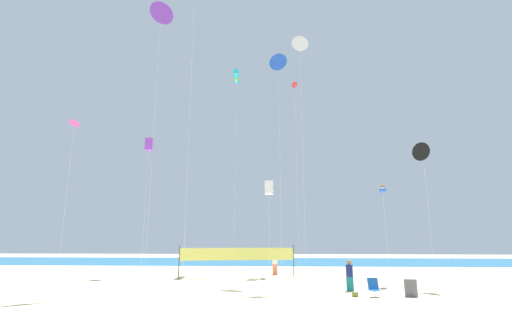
% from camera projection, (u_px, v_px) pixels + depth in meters
% --- Properties ---
extents(ground_plane, '(120.00, 120.00, 0.00)m').
position_uv_depth(ground_plane, '(214.00, 305.00, 15.91)').
color(ground_plane, beige).
extents(ocean_band, '(120.00, 20.00, 0.01)m').
position_uv_depth(ocean_band, '(258.00, 261.00, 49.29)').
color(ocean_band, '#1E6B99').
rests_on(ocean_band, ground).
extents(beachgoer_navy_shirt, '(0.38, 0.38, 1.68)m').
position_uv_depth(beachgoer_navy_shirt, '(349.00, 274.00, 20.43)').
color(beachgoer_navy_shirt, '#19727A').
rests_on(beachgoer_navy_shirt, ground).
extents(beachgoer_white_shirt, '(0.42, 0.42, 1.86)m').
position_uv_depth(beachgoer_white_shirt, '(275.00, 262.00, 29.97)').
color(beachgoer_white_shirt, '#EA7260').
rests_on(beachgoer_white_shirt, ground).
extents(folding_beach_chair, '(0.52, 0.65, 0.89)m').
position_uv_depth(folding_beach_chair, '(374.00, 287.00, 18.27)').
color(folding_beach_chair, '#1959B2').
rests_on(folding_beach_chair, ground).
extents(trash_barrel, '(0.62, 0.62, 0.82)m').
position_uv_depth(trash_barrel, '(411.00, 288.00, 18.33)').
color(trash_barrel, '#595960').
rests_on(trash_barrel, ground).
extents(volleyball_net, '(8.51, 2.13, 2.40)m').
position_uv_depth(volleyball_net, '(238.00, 255.00, 27.58)').
color(volleyball_net, '#4C4C51').
rests_on(volleyball_net, ground).
extents(beach_handbag, '(0.28, 0.14, 0.23)m').
position_uv_depth(beach_handbag, '(355.00, 295.00, 18.12)').
color(beach_handbag, olive).
rests_on(beach_handbag, ground).
extents(kite_blue_inflatable, '(0.83, 1.34, 6.38)m').
position_uv_depth(kite_blue_inflatable, '(383.00, 190.00, 24.59)').
color(kite_blue_inflatable, silver).
rests_on(kite_blue_inflatable, ground).
extents(kite_cyan_tube, '(0.77, 2.56, 19.63)m').
position_uv_depth(kite_cyan_tube, '(236.00, 77.00, 37.83)').
color(kite_cyan_tube, silver).
rests_on(kite_cyan_tube, ground).
extents(kite_violet_box, '(0.75, 0.75, 11.34)m').
position_uv_depth(kite_violet_box, '(149.00, 145.00, 31.52)').
color(kite_violet_box, silver).
rests_on(kite_violet_box, ground).
extents(kite_blue_delta, '(1.52, 0.74, 17.57)m').
position_uv_depth(kite_blue_delta, '(279.00, 63.00, 29.70)').
color(kite_blue_delta, silver).
rests_on(kite_blue_delta, ground).
extents(kite_black_delta, '(1.13, 1.22, 8.96)m').
position_uv_depth(kite_black_delta, '(423.00, 152.00, 23.78)').
color(kite_black_delta, silver).
rests_on(kite_black_delta, ground).
extents(kite_magenta_diamond, '(0.81, 0.81, 10.80)m').
position_uv_depth(kite_magenta_diamond, '(75.00, 124.00, 24.93)').
color(kite_magenta_diamond, silver).
rests_on(kite_magenta_diamond, ground).
extents(kite_white_delta, '(1.30, 0.45, 17.87)m').
position_uv_depth(kite_white_delta, '(300.00, 45.00, 27.67)').
color(kite_white_delta, silver).
rests_on(kite_white_delta, ground).
extents(kite_white_box, '(0.70, 0.70, 7.47)m').
position_uv_depth(kite_white_box, '(269.00, 188.00, 29.72)').
color(kite_white_box, silver).
rests_on(kite_white_box, ground).
extents(kite_red_inflatable, '(0.68, 1.51, 18.18)m').
position_uv_depth(kite_red_inflatable, '(295.00, 85.00, 36.18)').
color(kite_red_inflatable, silver).
rests_on(kite_red_inflatable, ground).
extents(kite_violet_delta, '(1.57, 1.31, 19.46)m').
position_uv_depth(kite_violet_delta, '(161.00, 14.00, 26.18)').
color(kite_violet_delta, silver).
rests_on(kite_violet_delta, ground).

